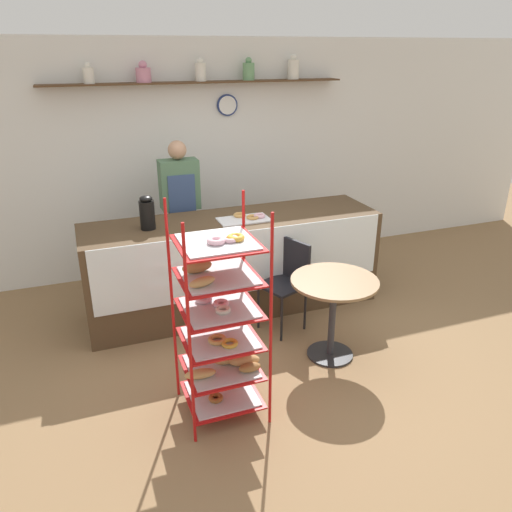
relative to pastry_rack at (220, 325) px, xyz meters
name	(u,v)px	position (x,y,z in m)	size (l,w,h in m)	color
ground_plane	(270,356)	(0.60, 0.52, -0.74)	(14.00, 14.00, 0.00)	olive
back_wall	(199,157)	(0.60, 2.82, 0.63)	(10.00, 0.30, 2.70)	white
display_counter	(234,264)	(0.60, 1.53, -0.24)	(3.00, 0.79, 0.99)	#4C3823
pastry_rack	(220,325)	(0.00, 0.00, 0.00)	(0.59, 0.58, 1.64)	#B71414
person_worker	(181,212)	(0.20, 2.14, 0.19)	(0.41, 0.23, 1.70)	#282833
cafe_table	(333,299)	(1.12, 0.35, -0.17)	(0.75, 0.75, 0.75)	#262628
cafe_chair	(289,276)	(0.97, 0.97, -0.19)	(0.49, 0.49, 0.89)	black
coffee_carafe	(147,213)	(-0.25, 1.52, 0.41)	(0.14, 0.14, 0.32)	black
donut_tray_counter	(247,218)	(0.72, 1.46, 0.27)	(0.51, 0.30, 0.05)	silver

